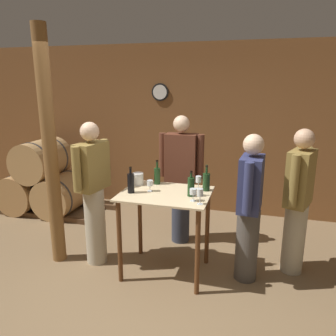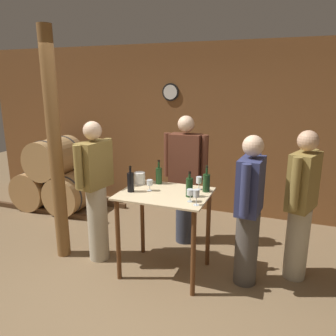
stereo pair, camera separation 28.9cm
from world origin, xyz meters
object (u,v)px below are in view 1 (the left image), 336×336
(wine_bottle_far_left, at_px, (131,183))
(wine_glass_near_right, at_px, (193,192))
(person_host, at_px, (93,191))
(person_visitor_with_scarf, at_px, (298,200))
(wine_glass_near_center, at_px, (198,180))
(wine_glass_near_left, at_px, (150,183))
(ice_bucket, at_px, (138,179))
(wine_bottle_right, at_px, (206,181))
(person_visitor_bearded, at_px, (249,206))
(person_visitor_near_door, at_px, (181,177))
(wooden_post, at_px, (50,151))
(wine_glass_far_side, at_px, (200,193))
(wine_bottle_center, at_px, (191,186))
(wine_bottle_left, at_px, (157,175))

(wine_bottle_far_left, distance_m, wine_glass_near_right, 0.70)
(person_host, height_order, person_visitor_with_scarf, person_host)
(wine_glass_near_center, bearing_deg, wine_glass_near_right, -87.14)
(wine_glass_near_left, distance_m, wine_glass_near_center, 0.54)
(person_visitor_with_scarf, bearing_deg, wine_glass_near_left, -165.72)
(wine_bottle_far_left, relative_size, wine_glass_near_center, 1.96)
(ice_bucket, relative_size, person_visitor_with_scarf, 0.08)
(wine_bottle_right, xyz_separation_m, ice_bucket, (-0.79, -0.00, -0.04))
(ice_bucket, relative_size, person_visitor_bearded, 0.09)
(person_host, relative_size, person_visitor_near_door, 0.99)
(wine_glass_near_center, bearing_deg, wine_bottle_right, -21.87)
(wooden_post, distance_m, wine_bottle_right, 1.78)
(wine_glass_near_right, height_order, person_visitor_near_door, person_visitor_near_door)
(wine_bottle_right, xyz_separation_m, wine_glass_far_side, (0.01, -0.43, 0.01))
(wooden_post, xyz_separation_m, wine_glass_far_side, (1.74, -0.15, -0.29))
(wine_glass_near_left, height_order, person_visitor_bearded, person_visitor_bearded)
(wine_bottle_center, distance_m, person_visitor_bearded, 0.65)
(person_host, height_order, person_visitor_near_door, person_visitor_near_door)
(wooden_post, height_order, person_host, wooden_post)
(wooden_post, xyz_separation_m, wine_bottle_right, (1.73, 0.28, -0.30))
(wine_bottle_left, xyz_separation_m, person_host, (-0.68, -0.28, -0.16))
(wine_bottle_left, height_order, wine_bottle_center, wine_bottle_left)
(person_visitor_with_scarf, bearing_deg, wine_glass_near_right, -151.42)
(wine_glass_near_left, relative_size, wine_glass_far_side, 0.78)
(wine_glass_near_left, relative_size, person_visitor_bearded, 0.08)
(wine_bottle_center, height_order, wine_glass_near_left, wine_bottle_center)
(wine_bottle_right, bearing_deg, wine_bottle_far_left, -159.35)
(wine_glass_near_left, xyz_separation_m, person_visitor_near_door, (0.16, 0.78, -0.14))
(wine_bottle_left, height_order, person_visitor_near_door, person_visitor_near_door)
(person_visitor_bearded, bearing_deg, wine_bottle_far_left, -170.63)
(wine_bottle_left, bearing_deg, person_visitor_near_door, 72.36)
(wooden_post, relative_size, person_visitor_with_scarf, 1.65)
(wine_bottle_center, bearing_deg, wine_bottle_left, 146.64)
(wine_glass_near_right, bearing_deg, person_visitor_near_door, 110.13)
(wooden_post, bearing_deg, person_host, 9.64)
(wine_bottle_center, bearing_deg, wine_glass_near_right, -69.78)
(wine_bottle_left, distance_m, person_visitor_near_door, 0.56)
(person_visitor_bearded, bearing_deg, wine_bottle_right, 169.94)
(wine_glass_near_left, xyz_separation_m, person_visitor_with_scarf, (1.56, 0.40, -0.17))
(wine_glass_near_left, distance_m, person_visitor_with_scarf, 1.62)
(wine_bottle_center, distance_m, wine_glass_near_center, 0.26)
(wine_bottle_right, bearing_deg, wooden_post, -170.88)
(person_host, distance_m, person_visitor_near_door, 1.16)
(wine_bottle_right, distance_m, wine_glass_near_left, 0.61)
(wine_bottle_center, bearing_deg, wooden_post, -177.93)
(wooden_post, relative_size, person_visitor_near_door, 1.59)
(wine_glass_far_side, bearing_deg, wine_bottle_far_left, 169.46)
(wooden_post, relative_size, wine_bottle_center, 10.08)
(wine_glass_near_right, bearing_deg, wine_bottle_right, 78.57)
(wine_bottle_right, height_order, ice_bucket, wine_bottle_right)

